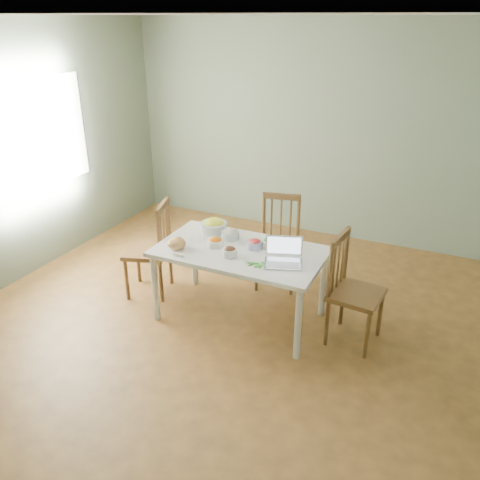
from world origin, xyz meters
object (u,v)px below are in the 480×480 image
at_px(chair_right, 357,292).
at_px(bread_boule, 177,243).
at_px(dining_table, 240,284).
at_px(chair_far, 278,244).
at_px(chair_left, 147,249).
at_px(laptop, 284,253).
at_px(bowl_squash, 214,226).

bearing_deg(chair_right, bread_boule, 106.54).
relative_size(dining_table, chair_far, 1.56).
relative_size(chair_far, chair_left, 0.98).
bearing_deg(bread_boule, chair_far, 56.49).
height_order(dining_table, chair_far, chair_far).
relative_size(dining_table, chair_left, 1.53).
xyz_separation_m(bread_boule, laptop, (1.01, 0.12, 0.06)).
xyz_separation_m(chair_left, chair_right, (2.16, 0.05, -0.00)).
distance_m(chair_far, chair_right, 1.19).
bearing_deg(dining_table, chair_left, 178.20).
bearing_deg(bowl_squash, dining_table, -30.93).
relative_size(bowl_squash, laptop, 0.81).
bearing_deg(dining_table, chair_far, 82.71).
relative_size(chair_far, bread_boule, 5.76).
distance_m(chair_far, bread_boule, 1.19).
bearing_deg(chair_right, chair_far, 62.44).
bearing_deg(dining_table, chair_right, 4.29).
relative_size(chair_far, chair_right, 0.98).
distance_m(chair_right, bread_boule, 1.68).
distance_m(dining_table, chair_far, 0.76).
bearing_deg(chair_right, chair_left, 97.21).
bearing_deg(bread_boule, laptop, 6.57).
height_order(chair_left, laptop, chair_left).
bearing_deg(laptop, dining_table, 148.45).
height_order(chair_left, bowl_squash, chair_left).
bearing_deg(chair_left, dining_table, 70.26).
bearing_deg(bowl_squash, chair_left, -163.28).
xyz_separation_m(dining_table, bread_boule, (-0.54, -0.22, 0.42)).
bearing_deg(chair_far, chair_right, -45.37).
distance_m(dining_table, laptop, 0.67).
bearing_deg(chair_far, dining_table, -109.16).
bearing_deg(laptop, chair_left, 156.25).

